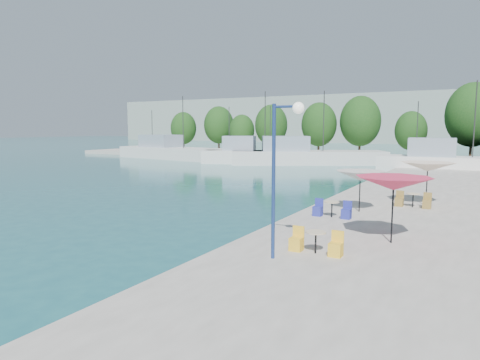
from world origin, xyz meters
The scene contains 21 objects.
quay_far centered at (-8.00, 67.00, 0.30)m, with size 90.00×16.00×0.60m, color gray.
hill_west centered at (-30.00, 160.00, 8.00)m, with size 180.00×40.00×16.00m, color gray.
trawler_01 centered at (-29.28, 55.97, 1.07)m, with size 21.97×9.09×10.20m.
trawler_02 centered at (-13.53, 53.64, 1.07)m, with size 14.64×8.27×10.20m.
trawler_03 centered at (-6.92, 56.18, 1.07)m, with size 20.47×14.53×10.20m.
trawler_04 centered at (11.20, 52.79, 1.07)m, with size 16.07×5.18×10.20m.
tree_01 centered at (-36.71, 69.00, 4.87)m, with size 5.00×5.00×7.40m.
tree_02 centered at (-30.21, 71.56, 5.47)m, with size 5.71×5.71×8.45m.
tree_03 centered at (-23.79, 69.15, 4.47)m, with size 4.54×4.54×6.72m.
tree_04 centered at (-17.77, 68.75, 5.39)m, with size 5.61×5.61×8.31m.
tree_05 centered at (-9.11, 68.44, 5.45)m, with size 5.68×5.68×8.40m.
tree_06 centered at (-2.67, 69.11, 5.94)m, with size 6.25×6.25×9.26m.
tree_07 centered at (4.86, 68.48, 4.49)m, with size 4.56×4.56×6.75m.
tree_08 centered at (12.65, 69.24, 6.69)m, with size 7.13×7.13×10.55m.
umbrella_pink centered at (11.23, 17.89, 2.82)m, with size 2.80×2.80×2.48m.
umbrella_white centered at (8.70, 23.33, 2.45)m, with size 2.52×2.52×2.10m.
umbrella_cream centered at (11.46, 26.95, 2.74)m, with size 2.88×2.88×2.39m.
cafe_table_01 centered at (9.24, 15.20, 0.89)m, with size 1.82×0.70×0.76m.
cafe_table_02 centered at (7.90, 21.28, 0.89)m, with size 1.82×0.70×0.76m.
cafe_table_03 centered at (10.91, 25.96, 0.89)m, with size 1.82×0.70×0.76m.
street_lamp centered at (8.53, 14.00, 4.09)m, with size 1.04×0.36×5.03m.
Camera 1 is at (13.96, 1.62, 4.83)m, focal length 32.00 mm.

